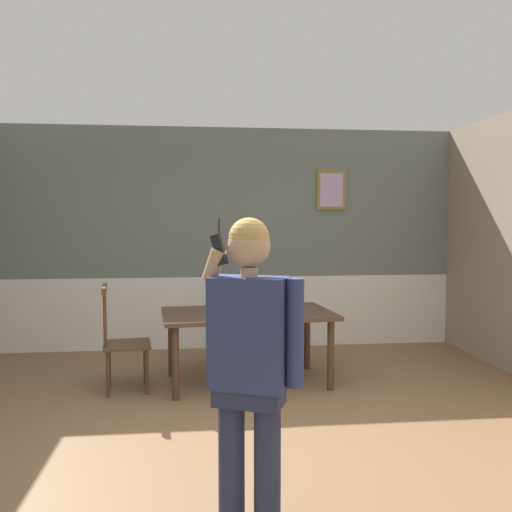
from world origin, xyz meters
TOP-DOWN VIEW (x-y plane):
  - ground_plane at (0.00, 0.00)m, footprint 7.21×7.21m
  - room_back_partition at (0.00, 3.28)m, footprint 6.32×0.17m
  - dining_table at (0.22, 1.65)m, footprint 1.80×1.15m
  - chair_near_window at (0.14, 2.53)m, footprint 0.46×0.46m
  - chair_by_doorway at (-1.03, 1.53)m, footprint 0.50×0.50m
  - person_figure at (-0.03, -1.11)m, footprint 0.52×0.35m

SIDE VIEW (x-z plane):
  - ground_plane at x=0.00m, z-range 0.00..0.00m
  - chair_near_window at x=0.14m, z-range 0.00..0.93m
  - chair_by_doorway at x=-1.03m, z-range -0.03..1.01m
  - dining_table at x=0.22m, z-range 0.29..1.03m
  - person_figure at x=-0.03m, z-range 0.13..1.82m
  - room_back_partition at x=0.00m, z-range -0.05..2.82m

